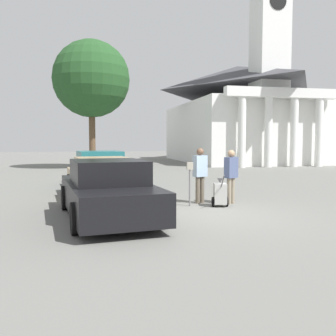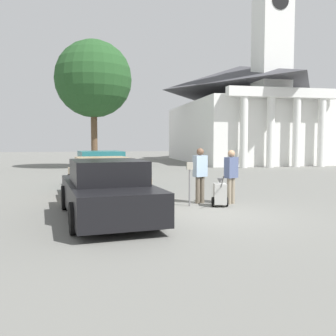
# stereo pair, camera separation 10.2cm
# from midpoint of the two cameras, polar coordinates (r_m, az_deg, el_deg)

# --- Properties ---
(ground_plane) EXTENTS (120.00, 120.00, 0.00)m
(ground_plane) POSITION_cam_midpoint_polar(r_m,az_deg,el_deg) (9.90, 6.27, -7.14)
(ground_plane) COLOR slate
(parked_car_black) EXTENTS (2.48, 5.03, 1.46)m
(parked_car_black) POSITION_cam_midpoint_polar(r_m,az_deg,el_deg) (9.49, -9.00, -3.53)
(parked_car_black) COLOR black
(parked_car_black) RESTS_ON ground_plane
(parked_car_tan) EXTENTS (2.47, 5.35, 1.40)m
(parked_car_tan) POSITION_cam_midpoint_polar(r_m,az_deg,el_deg) (12.37, -9.65, -1.77)
(parked_car_tan) COLOR tan
(parked_car_tan) RESTS_ON ground_plane
(parked_car_teal) EXTENTS (2.49, 4.84, 1.51)m
(parked_car_teal) POSITION_cam_midpoint_polar(r_m,az_deg,el_deg) (15.93, -10.12, -0.37)
(parked_car_teal) COLOR #23666B
(parked_car_teal) RESTS_ON ground_plane
(parking_meter) EXTENTS (0.18, 0.09, 1.31)m
(parking_meter) POSITION_cam_midpoint_polar(r_m,az_deg,el_deg) (11.05, 3.59, -1.14)
(parking_meter) COLOR slate
(parking_meter) RESTS_ON ground_plane
(person_worker) EXTENTS (0.47, 0.35, 1.71)m
(person_worker) POSITION_cam_midpoint_polar(r_m,az_deg,el_deg) (11.60, 5.16, -0.60)
(person_worker) COLOR #665B4C
(person_worker) RESTS_ON ground_plane
(person_supervisor) EXTENTS (0.47, 0.40, 1.66)m
(person_supervisor) POSITION_cam_midpoint_polar(r_m,az_deg,el_deg) (11.62, 9.84, -0.82)
(person_supervisor) COLOR gray
(person_supervisor) RESTS_ON ground_plane
(equipment_cart) EXTENTS (0.52, 1.00, 1.00)m
(equipment_cart) POSITION_cam_midpoint_polar(r_m,az_deg,el_deg) (11.14, 8.18, -3.87)
(equipment_cart) COLOR #B2B2AD
(equipment_cart) RESTS_ON ground_plane
(church) EXTENTS (10.57, 16.79, 21.81)m
(church) POSITION_cam_midpoint_polar(r_m,az_deg,el_deg) (36.08, 11.21, 8.90)
(church) COLOR white
(church) RESTS_ON ground_plane
(shade_tree) EXTENTS (5.32, 5.32, 8.89)m
(shade_tree) POSITION_cam_midpoint_polar(r_m,az_deg,el_deg) (27.18, -11.19, 13.13)
(shade_tree) COLOR brown
(shade_tree) RESTS_ON ground_plane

